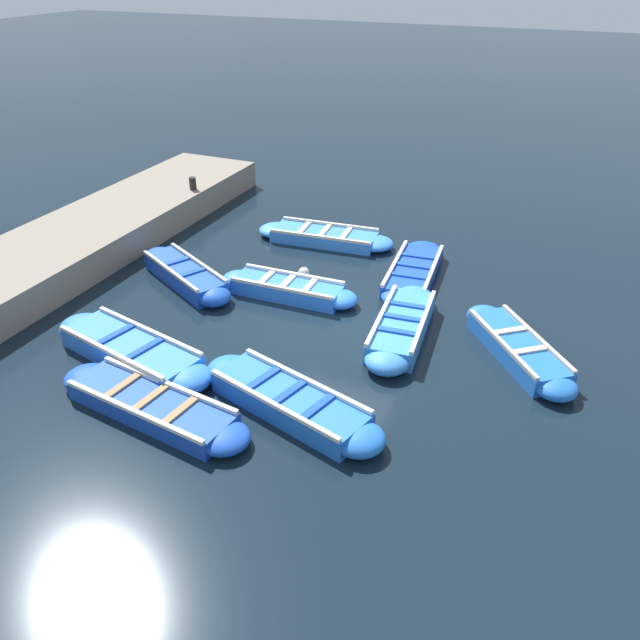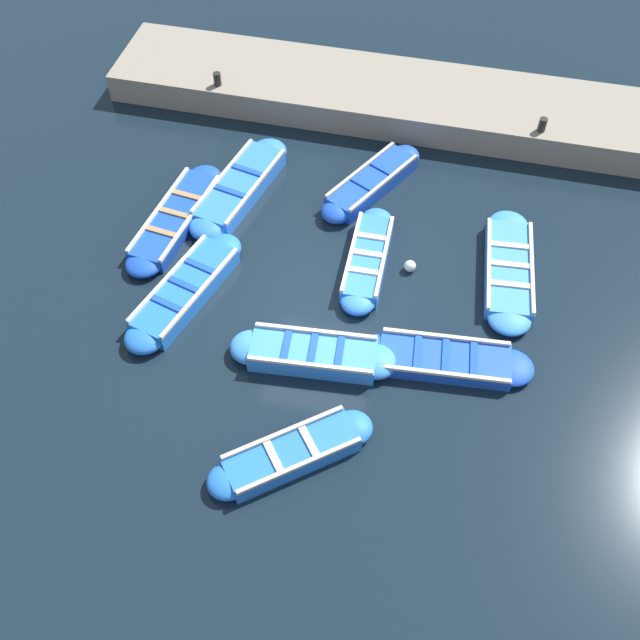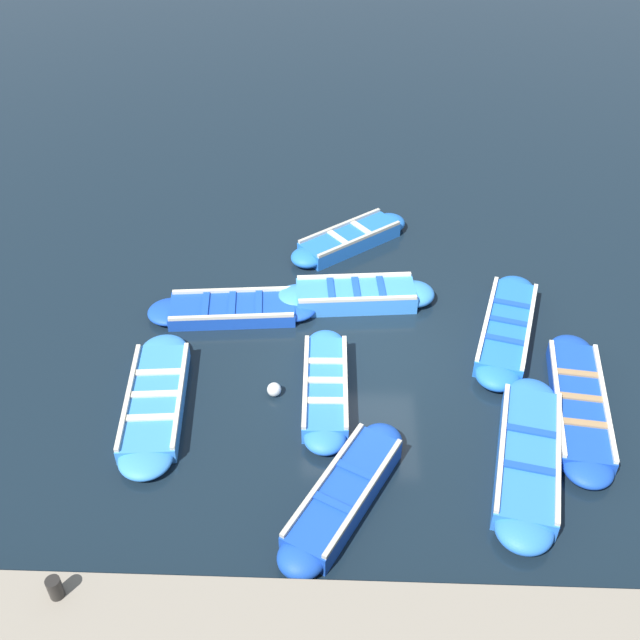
{
  "view_description": "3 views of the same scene",
  "coord_description": "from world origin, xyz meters",
  "px_view_note": "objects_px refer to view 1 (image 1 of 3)",
  "views": [
    {
      "loc": [
        -4.29,
        10.31,
        6.74
      ],
      "look_at": [
        0.08,
        0.25,
        0.2
      ],
      "focal_mm": 35.0,
      "sensor_mm": 36.0,
      "label": 1
    },
    {
      "loc": [
        -10.02,
        -2.3,
        12.56
      ],
      "look_at": [
        -0.73,
        -0.13,
        0.31
      ],
      "focal_mm": 42.0,
      "sensor_mm": 36.0,
      "label": 2
    },
    {
      "loc": [
        11.38,
        -0.52,
        9.94
      ],
      "look_at": [
        -0.38,
        -0.91,
        0.43
      ],
      "focal_mm": 42.0,
      "sensor_mm": 36.0,
      "label": 3
    }
  ],
  "objects_px": {
    "boat_outer_left": "(288,289)",
    "boat_tucked": "(413,272)",
    "boat_alongside": "(185,275)",
    "buoy_orange_near": "(304,273)",
    "boat_outer_right": "(402,326)",
    "boat_inner_gap": "(152,406)",
    "boat_bow_out": "(131,351)",
    "bollard_north": "(193,183)",
    "boat_stern_in": "(325,236)",
    "boat_end_of_row": "(517,348)",
    "boat_far_corner": "(290,402)"
  },
  "relations": [
    {
      "from": "boat_inner_gap",
      "to": "boat_stern_in",
      "type": "xyz_separation_m",
      "value": [
        0.16,
        -7.76,
        -0.01
      ]
    },
    {
      "from": "bollard_north",
      "to": "boat_outer_left",
      "type": "bearing_deg",
      "value": 143.72
    },
    {
      "from": "boat_outer_left",
      "to": "bollard_north",
      "type": "height_order",
      "value": "bollard_north"
    },
    {
      "from": "boat_end_of_row",
      "to": "bollard_north",
      "type": "distance_m",
      "value": 10.6
    },
    {
      "from": "boat_alongside",
      "to": "boat_bow_out",
      "type": "bearing_deg",
      "value": 105.91
    },
    {
      "from": "boat_bow_out",
      "to": "boat_tucked",
      "type": "distance_m",
      "value": 6.77
    },
    {
      "from": "boat_alongside",
      "to": "bollard_north",
      "type": "bearing_deg",
      "value": -59.8
    },
    {
      "from": "boat_inner_gap",
      "to": "boat_stern_in",
      "type": "relative_size",
      "value": 1.05
    },
    {
      "from": "boat_outer_left",
      "to": "boat_end_of_row",
      "type": "bearing_deg",
      "value": 175.04
    },
    {
      "from": "boat_bow_out",
      "to": "boat_tucked",
      "type": "xyz_separation_m",
      "value": [
        -3.93,
        -5.51,
        -0.05
      ]
    },
    {
      "from": "boat_inner_gap",
      "to": "boat_alongside",
      "type": "distance_m",
      "value": 4.82
    },
    {
      "from": "boat_bow_out",
      "to": "bollard_north",
      "type": "xyz_separation_m",
      "value": [
        3.12,
        -6.93,
        0.74
      ]
    },
    {
      "from": "boat_stern_in",
      "to": "boat_tucked",
      "type": "distance_m",
      "value": 2.96
    },
    {
      "from": "boat_outer_right",
      "to": "boat_tucked",
      "type": "xyz_separation_m",
      "value": [
        0.51,
        -2.61,
        -0.05
      ]
    },
    {
      "from": "boat_inner_gap",
      "to": "boat_outer_left",
      "type": "bearing_deg",
      "value": -93.27
    },
    {
      "from": "boat_far_corner",
      "to": "buoy_orange_near",
      "type": "height_order",
      "value": "boat_far_corner"
    },
    {
      "from": "boat_bow_out",
      "to": "bollard_north",
      "type": "height_order",
      "value": "bollard_north"
    },
    {
      "from": "boat_inner_gap",
      "to": "boat_end_of_row",
      "type": "height_order",
      "value": "boat_end_of_row"
    },
    {
      "from": "boat_inner_gap",
      "to": "boat_tucked",
      "type": "distance_m",
      "value": 7.17
    },
    {
      "from": "boat_outer_right",
      "to": "boat_inner_gap",
      "type": "bearing_deg",
      "value": 52.65
    },
    {
      "from": "boat_bow_out",
      "to": "buoy_orange_near",
      "type": "relative_size",
      "value": 14.98
    },
    {
      "from": "boat_alongside",
      "to": "boat_far_corner",
      "type": "bearing_deg",
      "value": 142.63
    },
    {
      "from": "boat_outer_left",
      "to": "buoy_orange_near",
      "type": "height_order",
      "value": "boat_outer_left"
    },
    {
      "from": "boat_outer_left",
      "to": "bollard_north",
      "type": "bearing_deg",
      "value": -36.28
    },
    {
      "from": "boat_bow_out",
      "to": "boat_end_of_row",
      "type": "relative_size",
      "value": 1.32
    },
    {
      "from": "boat_stern_in",
      "to": "boat_outer_right",
      "type": "bearing_deg",
      "value": 131.49
    },
    {
      "from": "boat_alongside",
      "to": "bollard_north",
      "type": "xyz_separation_m",
      "value": [
        2.23,
        -3.84,
        0.74
      ]
    },
    {
      "from": "boat_bow_out",
      "to": "boat_outer_left",
      "type": "bearing_deg",
      "value": -114.79
    },
    {
      "from": "bollard_north",
      "to": "buoy_orange_near",
      "type": "bearing_deg",
      "value": 151.81
    },
    {
      "from": "boat_inner_gap",
      "to": "boat_outer_right",
      "type": "distance_m",
      "value": 5.12
    },
    {
      "from": "boat_outer_right",
      "to": "boat_end_of_row",
      "type": "xyz_separation_m",
      "value": [
        -2.26,
        -0.14,
        -0.02
      ]
    },
    {
      "from": "boat_alongside",
      "to": "buoy_orange_near",
      "type": "xyz_separation_m",
      "value": [
        -2.44,
        -1.33,
        -0.07
      ]
    },
    {
      "from": "boat_outer_left",
      "to": "boat_tucked",
      "type": "distance_m",
      "value": 3.1
    },
    {
      "from": "boat_inner_gap",
      "to": "boat_alongside",
      "type": "xyz_separation_m",
      "value": [
        2.22,
        -4.27,
        0.04
      ]
    },
    {
      "from": "boat_stern_in",
      "to": "bollard_north",
      "type": "xyz_separation_m",
      "value": [
        4.29,
        -0.35,
        0.78
      ]
    },
    {
      "from": "boat_far_corner",
      "to": "boat_tucked",
      "type": "bearing_deg",
      "value": -95.11
    },
    {
      "from": "boat_tucked",
      "to": "boat_alongside",
      "type": "bearing_deg",
      "value": 26.56
    },
    {
      "from": "boat_alongside",
      "to": "boat_far_corner",
      "type": "relative_size",
      "value": 0.88
    },
    {
      "from": "bollard_north",
      "to": "buoy_orange_near",
      "type": "distance_m",
      "value": 5.36
    },
    {
      "from": "boat_bow_out",
      "to": "boat_alongside",
      "type": "distance_m",
      "value": 3.22
    },
    {
      "from": "boat_stern_in",
      "to": "buoy_orange_near",
      "type": "distance_m",
      "value": 2.19
    },
    {
      "from": "boat_outer_left",
      "to": "buoy_orange_near",
      "type": "xyz_separation_m",
      "value": [
        0.04,
        -0.96,
        -0.04
      ]
    },
    {
      "from": "boat_far_corner",
      "to": "boat_outer_left",
      "type": "relative_size",
      "value": 1.17
    },
    {
      "from": "boat_stern_in",
      "to": "boat_outer_right",
      "type": "distance_m",
      "value": 4.93
    },
    {
      "from": "boat_bow_out",
      "to": "boat_tucked",
      "type": "relative_size",
      "value": 1.1
    },
    {
      "from": "boat_inner_gap",
      "to": "buoy_orange_near",
      "type": "xyz_separation_m",
      "value": [
        -0.22,
        -5.61,
        -0.03
      ]
    },
    {
      "from": "boat_stern_in",
      "to": "boat_bow_out",
      "type": "bearing_deg",
      "value": 79.87
    },
    {
      "from": "boat_inner_gap",
      "to": "boat_tucked",
      "type": "height_order",
      "value": "boat_inner_gap"
    },
    {
      "from": "boat_alongside",
      "to": "boat_outer_right",
      "type": "height_order",
      "value": "boat_alongside"
    },
    {
      "from": "boat_outer_right",
      "to": "bollard_north",
      "type": "distance_m",
      "value": 8.6
    }
  ]
}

